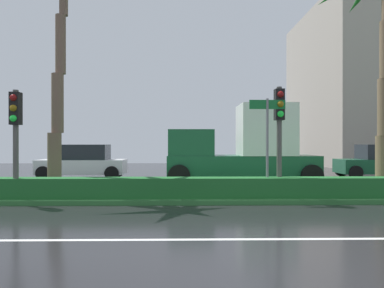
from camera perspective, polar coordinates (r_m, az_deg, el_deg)
The scene contains 10 objects.
ground_plane at distance 14.45m, azimuth 2.00°, elevation -7.19°, with size 90.00×42.00×0.10m, color black.
near_lane_divider_stripe at distance 7.57m, azimuth 4.95°, elevation -13.53°, with size 81.00×0.14×0.01m, color white.
median_strip at distance 13.45m, azimuth 2.23°, elevation -7.20°, with size 85.50×4.00×0.15m, color #2D6B33.
median_hedge at distance 12.02m, azimuth 2.62°, elevation -6.28°, with size 76.50×0.70×0.60m.
traffic_signal_median_left at distance 12.73m, azimuth -24.10°, elevation 2.67°, with size 0.28×0.43×3.21m.
traffic_signal_median_right at distance 12.50m, azimuth 12.48°, elevation 3.28°, with size 0.28×0.43×3.38m.
street_name_sign at distance 12.26m, azimuth 10.80°, elevation 1.47°, with size 1.10×0.08×3.00m.
car_in_traffic_second at distance 20.71m, azimuth -15.42°, elevation -2.55°, with size 4.30×2.02×1.72m.
box_truck_lead at distance 17.31m, azimuth 7.39°, elevation -0.68°, with size 6.40×2.64×3.46m.
car_in_traffic_third at distance 22.65m, azimuth 25.57°, elevation -2.33°, with size 4.30×2.02×1.72m.
Camera 1 is at (-0.78, -5.32, 1.79)m, focal length 37.00 mm.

